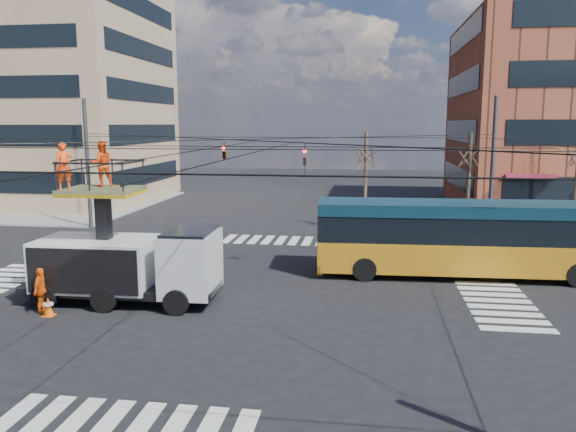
{
  "coord_description": "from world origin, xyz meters",
  "views": [
    {
      "loc": [
        5.14,
        -20.52,
        6.49
      ],
      "look_at": [
        1.94,
        1.86,
        2.76
      ],
      "focal_mm": 35.0,
      "sensor_mm": 36.0,
      "label": 1
    }
  ],
  "objects_px": {
    "utility_truck": "(126,249)",
    "worker_ground": "(41,290)",
    "traffic_cone": "(48,307)",
    "city_bus": "(473,237)",
    "flagger": "(389,253)"
  },
  "relations": [
    {
      "from": "city_bus",
      "to": "worker_ground",
      "type": "distance_m",
      "value": 17.08
    },
    {
      "from": "worker_ground",
      "to": "flagger",
      "type": "xyz_separation_m",
      "value": [
        12.06,
        6.9,
        0.14
      ]
    },
    {
      "from": "traffic_cone",
      "to": "worker_ground",
      "type": "relative_size",
      "value": 0.4
    },
    {
      "from": "traffic_cone",
      "to": "worker_ground",
      "type": "xyz_separation_m",
      "value": [
        -0.41,
        0.28,
        0.48
      ]
    },
    {
      "from": "traffic_cone",
      "to": "worker_ground",
      "type": "height_order",
      "value": "worker_ground"
    },
    {
      "from": "traffic_cone",
      "to": "city_bus",
      "type": "bearing_deg",
      "value": 25.57
    },
    {
      "from": "utility_truck",
      "to": "traffic_cone",
      "type": "bearing_deg",
      "value": -139.37
    },
    {
      "from": "worker_ground",
      "to": "flagger",
      "type": "distance_m",
      "value": 13.9
    },
    {
      "from": "worker_ground",
      "to": "traffic_cone",
      "type": "bearing_deg",
      "value": -132.12
    },
    {
      "from": "traffic_cone",
      "to": "flagger",
      "type": "xyz_separation_m",
      "value": [
        11.65,
        7.18,
        0.62
      ]
    },
    {
      "from": "utility_truck",
      "to": "traffic_cone",
      "type": "distance_m",
      "value": 3.23
    },
    {
      "from": "utility_truck",
      "to": "traffic_cone",
      "type": "relative_size",
      "value": 10.88
    },
    {
      "from": "utility_truck",
      "to": "worker_ground",
      "type": "height_order",
      "value": "utility_truck"
    },
    {
      "from": "traffic_cone",
      "to": "flagger",
      "type": "relative_size",
      "value": 0.34
    },
    {
      "from": "city_bus",
      "to": "traffic_cone",
      "type": "relative_size",
      "value": 20.37
    }
  ]
}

